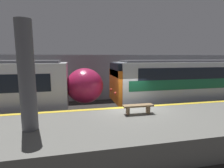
% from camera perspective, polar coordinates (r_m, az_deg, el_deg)
% --- Properties ---
extents(ground_plane, '(120.00, 120.00, 0.00)m').
position_cam_1_polar(ground_plane, '(10.35, 6.21, -12.93)').
color(ground_plane, '#282623').
extents(platform, '(40.00, 4.31, 1.07)m').
position_cam_1_polar(platform, '(8.29, 11.15, -14.73)').
color(platform, slate).
rests_on(platform, ground).
extents(station_rear_barrier, '(50.00, 0.15, 4.03)m').
position_cam_1_polar(station_rear_barrier, '(15.81, -0.91, 2.18)').
color(station_rear_barrier, gray).
rests_on(station_rear_barrier, ground).
extents(support_pillar_near, '(0.59, 0.59, 4.09)m').
position_cam_1_polar(support_pillar_near, '(7.14, -26.07, 2.20)').
color(support_pillar_near, '#56565B').
rests_on(support_pillar_near, platform).
extents(platform_bench, '(1.50, 0.40, 0.45)m').
position_cam_1_polar(platform_bench, '(8.70, 8.51, -7.45)').
color(platform_bench, brown).
rests_on(platform_bench, platform).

